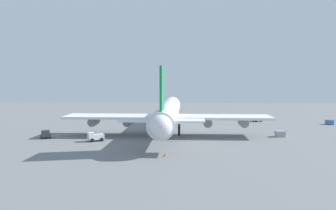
{
  "coord_description": "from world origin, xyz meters",
  "views": [
    {
      "loc": [
        -103.06,
        -5.51,
        17.01
      ],
      "look_at": [
        0.0,
        0.0,
        8.86
      ],
      "focal_mm": 36.62,
      "sensor_mm": 36.0,
      "label": 1
    }
  ],
  "objects_px": {
    "pushback_tractor": "(46,134)",
    "safety_cone_tail": "(165,154)",
    "safety_cone_nose": "(172,121)",
    "maintenance_van": "(257,119)",
    "baggage_tug": "(95,137)",
    "cargo_airplane": "(168,113)",
    "cargo_container_aft": "(280,134)",
    "cargo_container_fore": "(330,122)"
  },
  "relations": [
    {
      "from": "maintenance_van",
      "to": "cargo_container_aft",
      "type": "distance_m",
      "value": 35.02
    },
    {
      "from": "baggage_tug",
      "to": "cargo_container_aft",
      "type": "bearing_deg",
      "value": -79.26
    },
    {
      "from": "maintenance_van",
      "to": "baggage_tug",
      "type": "bearing_deg",
      "value": 130.63
    },
    {
      "from": "pushback_tractor",
      "to": "maintenance_van",
      "type": "bearing_deg",
      "value": -58.86
    },
    {
      "from": "pushback_tractor",
      "to": "cargo_container_aft",
      "type": "relative_size",
      "value": 1.67
    },
    {
      "from": "maintenance_van",
      "to": "safety_cone_tail",
      "type": "distance_m",
      "value": 69.58
    },
    {
      "from": "cargo_airplane",
      "to": "cargo_container_aft",
      "type": "relative_size",
      "value": 24.5
    },
    {
      "from": "cargo_airplane",
      "to": "safety_cone_nose",
      "type": "distance_m",
      "value": 30.73
    },
    {
      "from": "cargo_container_aft",
      "to": "safety_cone_nose",
      "type": "relative_size",
      "value": 3.22
    },
    {
      "from": "cargo_container_aft",
      "to": "safety_cone_tail",
      "type": "height_order",
      "value": "cargo_container_aft"
    },
    {
      "from": "baggage_tug",
      "to": "maintenance_van",
      "type": "bearing_deg",
      "value": -49.37
    },
    {
      "from": "baggage_tug",
      "to": "safety_cone_nose",
      "type": "relative_size",
      "value": 5.48
    },
    {
      "from": "baggage_tug",
      "to": "maintenance_van",
      "type": "height_order",
      "value": "baggage_tug"
    },
    {
      "from": "pushback_tractor",
      "to": "safety_cone_tail",
      "type": "relative_size",
      "value": 5.47
    },
    {
      "from": "cargo_airplane",
      "to": "maintenance_van",
      "type": "relative_size",
      "value": 15.09
    },
    {
      "from": "baggage_tug",
      "to": "safety_cone_tail",
      "type": "xyz_separation_m",
      "value": [
        -16.79,
        -19.88,
        -0.84
      ]
    },
    {
      "from": "pushback_tractor",
      "to": "cargo_container_fore",
      "type": "xyz_separation_m",
      "value": [
        33.45,
        -92.54,
        -0.34
      ]
    },
    {
      "from": "pushback_tractor",
      "to": "safety_cone_nose",
      "type": "height_order",
      "value": "pushback_tractor"
    },
    {
      "from": "maintenance_van",
      "to": "cargo_container_fore",
      "type": "height_order",
      "value": "maintenance_van"
    },
    {
      "from": "pushback_tractor",
      "to": "cargo_container_fore",
      "type": "relative_size",
      "value": 1.22
    },
    {
      "from": "safety_cone_nose",
      "to": "pushback_tractor",
      "type": "bearing_deg",
      "value": 138.7
    },
    {
      "from": "pushback_tractor",
      "to": "baggage_tug",
      "type": "bearing_deg",
      "value": -104.57
    },
    {
      "from": "pushback_tractor",
      "to": "maintenance_van",
      "type": "height_order",
      "value": "pushback_tractor"
    },
    {
      "from": "baggage_tug",
      "to": "cargo_container_aft",
      "type": "height_order",
      "value": "baggage_tug"
    },
    {
      "from": "cargo_container_aft",
      "to": "baggage_tug",
      "type": "bearing_deg",
      "value": 100.74
    },
    {
      "from": "safety_cone_tail",
      "to": "cargo_airplane",
      "type": "bearing_deg",
      "value": 1.84
    },
    {
      "from": "pushback_tractor",
      "to": "cargo_container_aft",
      "type": "bearing_deg",
      "value": -85.04
    },
    {
      "from": "cargo_airplane",
      "to": "pushback_tractor",
      "type": "relative_size",
      "value": 14.68
    },
    {
      "from": "cargo_container_fore",
      "to": "maintenance_van",
      "type": "bearing_deg",
      "value": 73.54
    },
    {
      "from": "baggage_tug",
      "to": "maintenance_van",
      "type": "relative_size",
      "value": 1.05
    },
    {
      "from": "pushback_tractor",
      "to": "safety_cone_tail",
      "type": "bearing_deg",
      "value": -120.53
    },
    {
      "from": "pushback_tractor",
      "to": "safety_cone_tail",
      "type": "distance_m",
      "value": 40.91
    },
    {
      "from": "cargo_airplane",
      "to": "safety_cone_nose",
      "type": "relative_size",
      "value": 78.79
    },
    {
      "from": "cargo_container_fore",
      "to": "cargo_airplane",
      "type": "bearing_deg",
      "value": 113.03
    },
    {
      "from": "pushback_tractor",
      "to": "cargo_container_aft",
      "type": "height_order",
      "value": "pushback_tractor"
    },
    {
      "from": "cargo_container_aft",
      "to": "safety_cone_nose",
      "type": "xyz_separation_m",
      "value": [
        33.02,
        32.9,
        -0.43
      ]
    },
    {
      "from": "safety_cone_tail",
      "to": "cargo_container_fore",
      "type": "bearing_deg",
      "value": -46.58
    },
    {
      "from": "cargo_container_aft",
      "to": "safety_cone_nose",
      "type": "distance_m",
      "value": 46.62
    },
    {
      "from": "cargo_airplane",
      "to": "cargo_container_aft",
      "type": "xyz_separation_m",
      "value": [
        -2.88,
        -32.74,
        -5.59
      ]
    },
    {
      "from": "cargo_container_fore",
      "to": "cargo_container_aft",
      "type": "bearing_deg",
      "value": 137.29
    },
    {
      "from": "cargo_container_fore",
      "to": "safety_cone_nose",
      "type": "distance_m",
      "value": 58.67
    },
    {
      "from": "cargo_container_fore",
      "to": "safety_cone_tail",
      "type": "xyz_separation_m",
      "value": [
        -54.23,
        57.3,
        -0.46
      ]
    }
  ]
}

